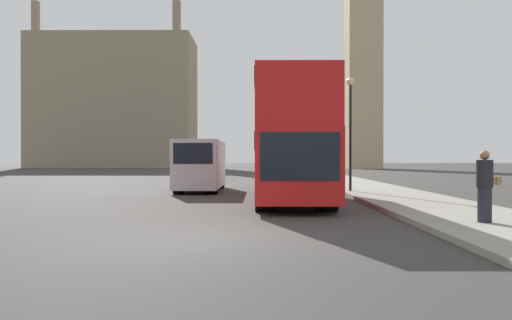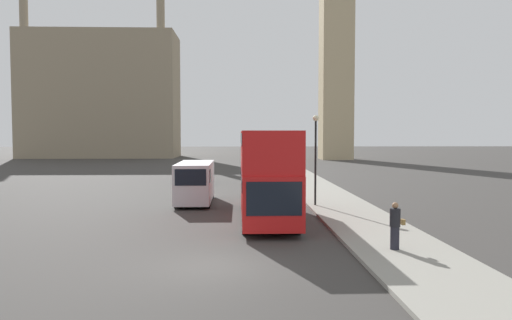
{
  "view_description": "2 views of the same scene",
  "coord_description": "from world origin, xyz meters",
  "px_view_note": "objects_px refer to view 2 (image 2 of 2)",
  "views": [
    {
      "loc": [
        1.14,
        -10.45,
        1.71
      ],
      "look_at": [
        1.0,
        10.74,
        1.61
      ],
      "focal_mm": 35.0,
      "sensor_mm": 36.0,
      "label": 1
    },
    {
      "loc": [
        0.84,
        -16.29,
        4.41
      ],
      "look_at": [
        2.07,
        17.73,
        2.58
      ],
      "focal_mm": 35.0,
      "sensor_mm": 36.0,
      "label": 2
    }
  ],
  "objects_px": {
    "white_van": "(195,182)",
    "pedestrian": "(395,226)",
    "red_double_decker_bus": "(267,171)",
    "parked_sedan": "(196,176)",
    "street_lamp": "(316,146)"
  },
  "relations": [
    {
      "from": "white_van",
      "to": "pedestrian",
      "type": "xyz_separation_m",
      "value": [
        8.46,
        -13.39,
        -0.36
      ]
    },
    {
      "from": "white_van",
      "to": "pedestrian",
      "type": "relative_size",
      "value": 3.56
    },
    {
      "from": "red_double_decker_bus",
      "to": "pedestrian",
      "type": "xyz_separation_m",
      "value": [
        4.29,
        -7.29,
        -1.49
      ]
    },
    {
      "from": "pedestrian",
      "to": "parked_sedan",
      "type": "relative_size",
      "value": 0.4
    },
    {
      "from": "red_double_decker_bus",
      "to": "street_lamp",
      "type": "distance_m",
      "value": 5.3
    },
    {
      "from": "pedestrian",
      "to": "parked_sedan",
      "type": "bearing_deg",
      "value": 110.0
    },
    {
      "from": "white_van",
      "to": "parked_sedan",
      "type": "bearing_deg",
      "value": 94.61
    },
    {
      "from": "street_lamp",
      "to": "parked_sedan",
      "type": "distance_m",
      "value": 17.1
    },
    {
      "from": "street_lamp",
      "to": "parked_sedan",
      "type": "height_order",
      "value": "street_lamp"
    },
    {
      "from": "pedestrian",
      "to": "street_lamp",
      "type": "height_order",
      "value": "street_lamp"
    },
    {
      "from": "red_double_decker_bus",
      "to": "street_lamp",
      "type": "height_order",
      "value": "street_lamp"
    },
    {
      "from": "white_van",
      "to": "street_lamp",
      "type": "relative_size",
      "value": 1.16
    },
    {
      "from": "parked_sedan",
      "to": "street_lamp",
      "type": "bearing_deg",
      "value": -60.41
    },
    {
      "from": "red_double_decker_bus",
      "to": "parked_sedan",
      "type": "xyz_separation_m",
      "value": [
        -5.19,
        18.75,
        -1.85
      ]
    },
    {
      "from": "red_double_decker_bus",
      "to": "white_van",
      "type": "relative_size",
      "value": 1.66
    }
  ]
}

